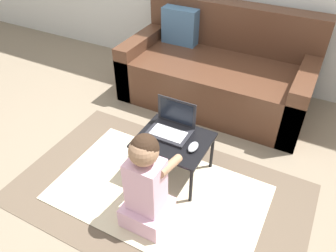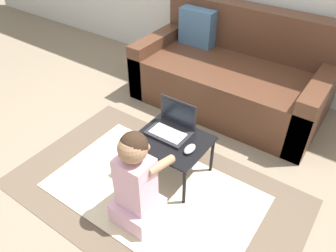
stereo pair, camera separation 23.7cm
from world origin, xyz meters
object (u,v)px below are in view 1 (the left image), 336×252
laptop (171,128)px  computer_mouse (193,147)px  laptop_desk (173,143)px  couch (218,71)px  person_seated (146,185)px

laptop → computer_mouse: bearing=-23.9°
laptop_desk → laptop: 0.12m
couch → computer_mouse: bearing=-77.4°
laptop_desk → person_seated: (0.05, -0.46, 0.04)m
laptop → person_seated: 0.54m
laptop → couch: bearing=92.5°
couch → laptop_desk: 1.18m
laptop_desk → person_seated: person_seated is taller
computer_mouse → couch: bearing=102.6°
couch → computer_mouse: couch is taller
couch → person_seated: couch is taller
computer_mouse → person_seated: (-0.12, -0.43, -0.02)m
person_seated → couch: bearing=95.2°
couch → laptop_desk: (0.10, -1.17, 0.00)m
laptop → computer_mouse: size_ratio=2.74×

